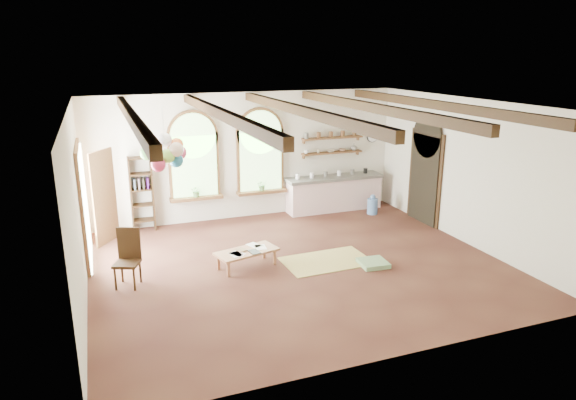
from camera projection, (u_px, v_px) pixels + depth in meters
name	position (u px, v px, depth m)	size (l,w,h in m)	color
floor	(299.00, 265.00, 10.35)	(8.00, 8.00, 0.00)	brown
ceiling_beams	(300.00, 110.00, 9.49)	(6.20, 6.80, 0.18)	#372511
window_left	(194.00, 159.00, 12.51)	(1.30, 0.28, 2.20)	brown
window_right	(260.00, 154.00, 13.08)	(1.30, 0.28, 2.20)	brown
left_doorway	(84.00, 206.00, 10.32)	(0.10, 1.90, 2.50)	brown
right_doorway	(424.00, 179.00, 12.73)	(0.10, 1.30, 2.40)	black
kitchen_counter	(334.00, 193.00, 13.88)	(2.68, 0.62, 0.94)	beige
wall_shelf_lower	(332.00, 153.00, 13.74)	(1.70, 0.24, 0.04)	brown
wall_shelf_upper	(332.00, 138.00, 13.63)	(1.70, 0.24, 0.04)	brown
wall_clock	(372.00, 137.00, 14.13)	(0.32, 0.32, 0.04)	black
bookshelf	(142.00, 194.00, 12.18)	(0.53, 0.32, 1.80)	#372511
coffee_table	(247.00, 252.00, 10.18)	(1.33, 0.85, 0.35)	#B97B54
side_chair	(128.00, 270.00, 9.36)	(0.56, 0.56, 1.07)	#372511
floor_mat	(327.00, 261.00, 10.53)	(1.77, 1.09, 0.02)	#D7C06B
floor_cushion	(373.00, 263.00, 10.33)	(0.54, 0.54, 0.09)	#7BA270
water_jug_a	(372.00, 205.00, 13.58)	(0.28, 0.28, 0.53)	#5983BF
water_jug_b	(366.00, 197.00, 14.27)	(0.32, 0.32, 0.63)	#5983BF
balloon_cluster	(165.00, 152.00, 9.62)	(0.86, 0.88, 1.16)	white
table_book	(237.00, 251.00, 10.13)	(0.17, 0.24, 0.02)	olive
tablet	(254.00, 252.00, 10.09)	(0.18, 0.27, 0.01)	black
potted_plant_left	(196.00, 191.00, 12.63)	(0.27, 0.23, 0.30)	#598C4C
potted_plant_right	(262.00, 185.00, 13.20)	(0.27, 0.23, 0.30)	#598C4C
shelf_cup_a	(306.00, 152.00, 13.47)	(0.12, 0.10, 0.10)	white
shelf_cup_b	(318.00, 151.00, 13.59)	(0.10, 0.10, 0.09)	beige
shelf_bowl_a	(330.00, 151.00, 13.71)	(0.22, 0.22, 0.05)	beige
shelf_bowl_b	(342.00, 150.00, 13.83)	(0.20, 0.20, 0.06)	#8C664C
shelf_vase	(354.00, 147.00, 13.93)	(0.18, 0.18, 0.19)	slate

